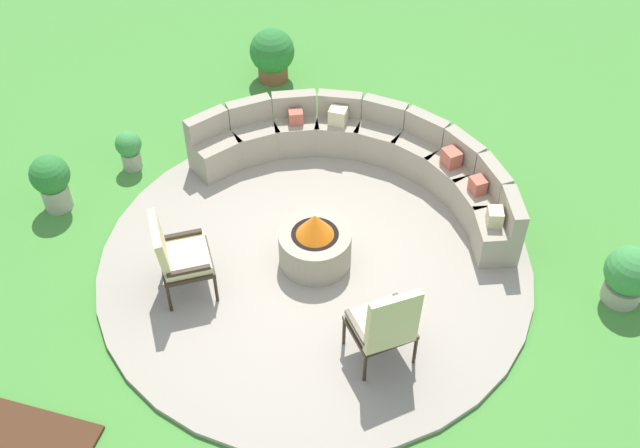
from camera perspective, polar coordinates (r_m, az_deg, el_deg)
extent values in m
plane|color=#478C38|center=(8.87, -0.36, -2.94)|extent=(24.00, 24.00, 0.00)
cylinder|color=#9E9384|center=(8.85, -0.36, -2.81)|extent=(4.86, 4.86, 0.06)
cylinder|color=#9E937F|center=(8.67, -0.36, -1.72)|extent=(0.81, 0.81, 0.43)
cylinder|color=black|center=(8.54, -0.37, -0.87)|extent=(0.52, 0.52, 0.06)
cone|color=orange|center=(8.41, -0.37, -0.07)|extent=(0.42, 0.42, 0.28)
cube|color=#9E937F|center=(8.99, 12.60, -0.89)|extent=(0.62, 0.68, 0.44)
cube|color=#9E937F|center=(8.78, 13.88, 0.87)|extent=(0.35, 0.58, 0.31)
cube|color=#9E937F|center=(9.34, 11.40, 1.44)|extent=(0.69, 0.71, 0.44)
cube|color=#9E937F|center=(9.16, 12.52, 3.35)|extent=(0.46, 0.54, 0.31)
cube|color=#9E937F|center=(9.64, 9.52, 3.41)|extent=(0.72, 0.70, 0.44)
cube|color=#9E937F|center=(9.49, 10.43, 5.44)|extent=(0.53, 0.47, 0.31)
cube|color=#9E937F|center=(9.88, 7.11, 4.95)|extent=(0.69, 0.63, 0.44)
cube|color=#9E937F|center=(9.75, 7.78, 7.06)|extent=(0.57, 0.37, 0.31)
cube|color=#9E937F|center=(10.06, 4.33, 6.01)|extent=(0.61, 0.52, 0.44)
cube|color=#9E937F|center=(9.94, 4.74, 8.17)|extent=(0.57, 0.23, 0.31)
cube|color=#9E937F|center=(10.15, 1.32, 6.55)|extent=(0.61, 0.52, 0.44)
cube|color=#9E937F|center=(10.03, 1.46, 8.74)|extent=(0.57, 0.23, 0.31)
cube|color=#9E937F|center=(10.15, -1.77, 6.57)|extent=(0.69, 0.63, 0.44)
cube|color=#9E937F|center=(10.04, -1.90, 8.75)|extent=(0.57, 0.37, 0.31)
cube|color=#9E937F|center=(10.07, -4.79, 6.05)|extent=(0.72, 0.70, 0.44)
cube|color=#9E937F|center=(9.95, -5.19, 8.21)|extent=(0.53, 0.47, 0.31)
cube|color=#9E937F|center=(9.91, -7.59, 5.02)|extent=(0.69, 0.71, 0.44)
cube|color=#9E937F|center=(9.78, -8.26, 7.13)|extent=(0.46, 0.54, 0.31)
cube|color=beige|center=(9.91, 1.32, 7.87)|extent=(0.22, 0.19, 0.22)
cube|color=#BC5B47|center=(9.11, 11.39, 2.78)|extent=(0.23, 0.23, 0.18)
cube|color=#BC5B47|center=(9.40, 9.52, 4.78)|extent=(0.27, 0.27, 0.21)
cube|color=#BC5B47|center=(9.92, -1.77, 7.79)|extent=(0.22, 0.21, 0.18)
cube|color=beige|center=(8.76, 12.60, 0.53)|extent=(0.20, 0.23, 0.19)
cylinder|color=#2D2319|center=(8.74, -8.23, -2.02)|extent=(0.04, 0.04, 0.38)
cylinder|color=#2D2319|center=(8.37, -7.57, -4.70)|extent=(0.04, 0.04, 0.38)
cylinder|color=#2D2319|center=(8.74, -11.42, -2.65)|extent=(0.04, 0.04, 0.38)
cylinder|color=#2D2319|center=(8.36, -10.92, -5.36)|extent=(0.04, 0.04, 0.38)
cube|color=#2D2319|center=(8.39, -9.71, -2.68)|extent=(0.76, 0.78, 0.05)
cube|color=beige|center=(8.34, -9.77, -2.36)|extent=(0.70, 0.72, 0.09)
cube|color=beige|center=(8.17, -11.52, -1.54)|extent=(0.38, 0.56, 0.60)
cube|color=#2D2319|center=(8.48, -10.10, -0.79)|extent=(0.41, 0.28, 0.04)
cube|color=#2D2319|center=(8.11, -9.54, -3.38)|extent=(0.41, 0.28, 0.04)
cylinder|color=#2D2319|center=(7.95, 1.76, -7.81)|extent=(0.04, 0.04, 0.38)
cylinder|color=#2D2319|center=(8.12, 5.30, -6.57)|extent=(0.04, 0.04, 0.38)
cylinder|color=#2D2319|center=(7.70, 3.29, -10.46)|extent=(0.04, 0.04, 0.38)
cylinder|color=#2D2319|center=(7.87, 6.93, -9.11)|extent=(0.04, 0.04, 0.38)
cube|color=#2D2319|center=(7.73, 4.41, -7.52)|extent=(0.78, 0.77, 0.05)
cube|color=beige|center=(7.67, 4.44, -7.20)|extent=(0.72, 0.71, 0.09)
cube|color=beige|center=(7.34, 5.33, -7.15)|extent=(0.48, 0.46, 0.67)
cube|color=#2D2319|center=(7.55, 2.68, -7.52)|extent=(0.32, 0.38, 0.04)
cube|color=#2D2319|center=(7.71, 6.22, -6.28)|extent=(0.32, 0.38, 0.04)
cylinder|color=#A89E8E|center=(9.07, 21.09, -4.58)|extent=(0.41, 0.41, 0.21)
sphere|color=#3D8E42|center=(8.84, 21.65, -3.17)|extent=(0.54, 0.54, 0.54)
sphere|color=#E55638|center=(8.78, 22.21, -2.79)|extent=(0.19, 0.19, 0.19)
cylinder|color=brown|center=(11.61, -3.43, 11.00)|extent=(0.43, 0.43, 0.23)
sphere|color=#2D7A33|center=(11.42, -3.51, 12.45)|extent=(0.64, 0.64, 0.64)
cylinder|color=#A89E8E|center=(9.94, -18.61, 1.93)|extent=(0.33, 0.33, 0.33)
sphere|color=#2D7A33|center=(9.72, -19.08, 3.44)|extent=(0.47, 0.47, 0.47)
cylinder|color=#A89E8E|center=(10.28, -13.53, 4.57)|extent=(0.25, 0.25, 0.25)
sphere|color=#3D8E42|center=(10.12, -13.78, 5.68)|extent=(0.33, 0.33, 0.33)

